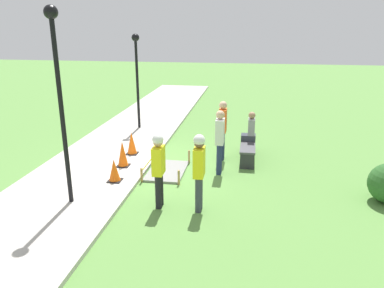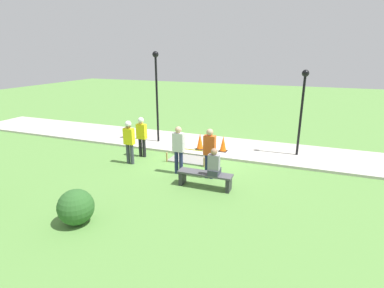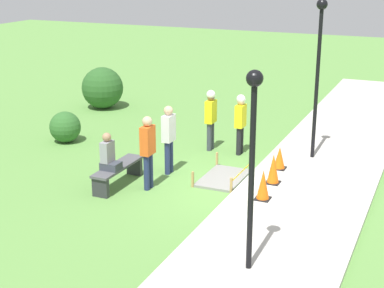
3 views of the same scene
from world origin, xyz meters
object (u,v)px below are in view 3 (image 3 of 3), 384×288
Objects in this scene: person_seated_on_bench at (109,155)px; bystander_in_gray_shirt at (169,135)px; traffic_cone_near_patch at (263,185)px; worker_assistant at (240,119)px; bystander_in_orange_shirt at (148,148)px; lamppost_far at (253,141)px; traffic_cone_sidewalk_edge at (280,158)px; worker_supervisor at (211,115)px; traffic_cone_far_patch at (273,169)px; park_bench at (118,171)px; lamppost_near at (319,57)px.

bystander_in_gray_shirt is at bearing -27.01° from person_seated_on_bench.
worker_assistant is at bearing 27.86° from traffic_cone_near_patch.
bystander_in_gray_shirt is at bearing 0.91° from bystander_in_orange_shirt.
person_seated_on_bench is at bearing 61.00° from lamppost_far.
lamppost_far is (-5.11, -0.89, 2.04)m from traffic_cone_sidewalk_edge.
person_seated_on_bench is 4.22m from worker_assistant.
bystander_in_orange_shirt is 1.15m from bystander_in_gray_shirt.
person_seated_on_bench is 3.92m from worker_supervisor.
worker_assistant is (0.98, 1.41, 0.62)m from traffic_cone_sidewalk_edge.
worker_assistant is 3.51m from bystander_in_orange_shirt.
person_seated_on_bench is at bearing 117.11° from bystander_in_orange_shirt.
person_seated_on_bench is 5.10m from lamppost_far.
lamppost_far is (-4.07, -0.75, 1.96)m from traffic_cone_far_patch.
traffic_cone_sidewalk_edge is at bearing -124.82° from worker_assistant.
park_bench is 0.59m from person_seated_on_bench.
person_seated_on_bench is 1.77m from bystander_in_gray_shirt.
traffic_cone_far_patch is 0.41× the size of bystander_in_orange_shirt.
traffic_cone_far_patch is 3.25m from worker_supervisor.
bystander_in_orange_shirt is 0.51× the size of lamppost_far.
traffic_cone_far_patch is 3.91m from person_seated_on_bench.
person_seated_on_bench is at bearing 152.99° from bystander_in_gray_shirt.
person_seated_on_bench is 0.50× the size of bystander_in_gray_shirt.
traffic_cone_far_patch reaches higher than traffic_cone_sidewalk_edge.
bystander_in_gray_shirt is at bearing 41.31° from lamppost_far.
lamppost_near reaches higher than bystander_in_gray_shirt.
lamppost_far reaches higher than worker_assistant.
lamppost_near is at bearing -40.92° from bystander_in_orange_shirt.
lamppost_far is (-2.67, -4.20, 2.06)m from park_bench.
bystander_in_orange_shirt is at bearing 115.79° from traffic_cone_far_patch.
bystander_in_gray_shirt is at bearing 127.94° from lamppost_near.
lamppost_near is (2.44, -3.13, 1.81)m from bystander_in_gray_shirt.
worker_supervisor reaches higher than worker_assistant.
person_seated_on_bench is 0.52× the size of worker_assistant.
traffic_cone_sidewalk_edge is 0.34× the size of worker_assistant.
worker_assistant is at bearing 55.18° from traffic_cone_sidewalk_edge.
traffic_cone_near_patch is 3.52m from worker_assistant.
worker_supervisor is at bearing 49.96° from traffic_cone_far_patch.
worker_supervisor reaches higher than traffic_cone_near_patch.
park_bench is at bearing 149.14° from bystander_in_gray_shirt.
person_seated_on_bench is 0.93m from bystander_in_orange_shirt.
park_bench is 1.05× the size of worker_assistant.
traffic_cone_sidewalk_edge is at bearing -50.64° from person_seated_on_bench.
worker_assistant is 6.67m from lamppost_far.
lamppost_near is at bearing -46.40° from park_bench.
worker_assistant is (3.07, 1.62, 0.56)m from traffic_cone_near_patch.
bystander_in_orange_shirt is (-0.25, 2.75, 0.57)m from traffic_cone_near_patch.
traffic_cone_near_patch is 4.11m from lamppost_near.
traffic_cone_near_patch is 2.10m from traffic_cone_sidewalk_edge.
worker_supervisor is 1.02× the size of worker_assistant.
worker_supervisor reaches higher than park_bench.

